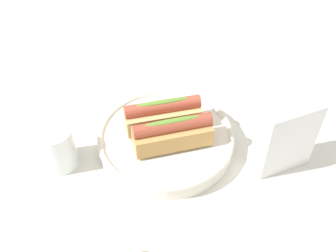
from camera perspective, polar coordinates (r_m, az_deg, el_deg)
name	(u,v)px	position (r m, az deg, el deg)	size (l,w,h in m)	color
ground_plane	(165,142)	(0.85, -0.48, -2.17)	(2.40, 2.40, 0.00)	silver
serving_bowl	(168,139)	(0.83, 0.00, -1.81)	(0.27, 0.27, 0.04)	silver
hotdog_front	(164,114)	(0.82, -0.61, 1.69)	(0.15, 0.05, 0.06)	#DBB270
hotdog_back	(173,133)	(0.78, 0.64, -0.96)	(0.15, 0.05, 0.06)	tan
water_glass	(58,149)	(0.81, -14.97, -3.04)	(0.07, 0.07, 0.09)	white
napkin_box	(286,137)	(0.79, 15.94, -1.49)	(0.11, 0.04, 0.15)	white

